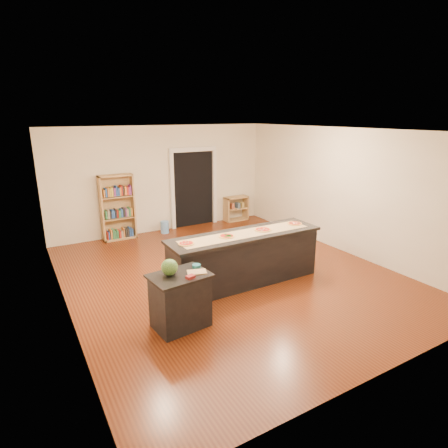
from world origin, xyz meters
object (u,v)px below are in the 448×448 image
bookshelf (118,207)px  side_counter (180,300)px  watermelon (170,267)px  kitchen_island (245,258)px  waste_bin (165,227)px  low_shelf (236,209)px

bookshelf → side_counter: bearing=-93.8°
side_counter → watermelon: size_ratio=3.50×
kitchen_island → watermelon: 1.99m
kitchen_island → side_counter: bearing=-154.1°
waste_bin → bookshelf: bearing=174.8°
bookshelf → low_shelf: bookshelf is taller
bookshelf → watermelon: bookshelf is taller
kitchen_island → waste_bin: size_ratio=9.22×
kitchen_island → bookshelf: bookshelf is taller
low_shelf → watermelon: watermelon is taller
kitchen_island → watermelon: size_ratio=12.19×
bookshelf → low_shelf: 3.52m
watermelon → side_counter: bearing=-26.1°
side_counter → watermelon: watermelon is taller
waste_bin → kitchen_island: bearing=-87.1°
kitchen_island → low_shelf: 4.31m
kitchen_island → side_counter: kitchen_island is taller
watermelon → waste_bin: bearing=69.9°
side_counter → watermelon: 0.55m
side_counter → bookshelf: bearing=80.0°
bookshelf → low_shelf: (3.49, -0.01, -0.46)m
waste_bin → watermelon: bearing=-110.1°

